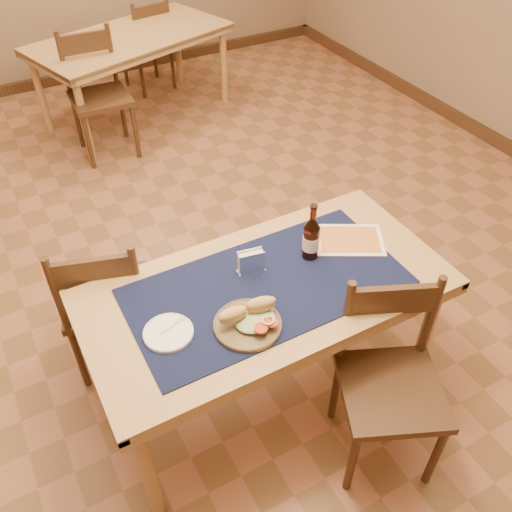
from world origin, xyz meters
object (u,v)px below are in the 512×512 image
sandwich_plate (249,320)px  beer_bottle (311,238)px  main_table (267,300)px  chair_main_near (390,379)px  back_table (131,45)px  napkin_holder (251,262)px  chair_main_far (106,299)px

sandwich_plate → beer_bottle: beer_bottle is taller
main_table → chair_main_near: (0.32, -0.50, -0.19)m
main_table → back_table: 3.22m
beer_bottle → napkin_holder: size_ratio=2.17×
beer_bottle → napkin_holder: 0.29m
back_table → beer_bottle: bearing=-93.6°
chair_main_far → napkin_holder: (0.58, -0.43, 0.34)m
chair_main_near → beer_bottle: 0.70m
back_table → beer_bottle: 3.13m
back_table → sandwich_plate: bearing=-100.8°
chair_main_near → back_table: bearing=87.8°
chair_main_far → napkin_holder: bearing=-36.6°
back_table → sandwich_plate: sandwich_plate is taller
back_table → chair_main_far: bearing=-112.0°
main_table → sandwich_plate: (-0.17, -0.16, 0.12)m
main_table → chair_main_near: 0.63m
main_table → napkin_holder: 0.18m
chair_main_far → chair_main_near: 1.40m
chair_main_near → beer_bottle: size_ratio=3.24×
main_table → back_table: same height
beer_bottle → sandwich_plate: bearing=-151.8°
back_table → chair_main_near: (-0.14, -3.69, -0.19)m
chair_main_far → sandwich_plate: (0.43, -0.71, 0.32)m
chair_main_near → sandwich_plate: bearing=145.2°
sandwich_plate → main_table: bearing=42.9°
main_table → napkin_holder: bearing=97.8°
chair_main_near → sandwich_plate: 0.67m
back_table → napkin_holder: bearing=-98.9°
sandwich_plate → napkin_holder: napkin_holder is taller
back_table → napkin_holder: (-0.48, -3.07, 0.14)m
sandwich_plate → napkin_holder: (0.16, 0.28, 0.02)m
main_table → back_table: (0.47, 3.19, 0.00)m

